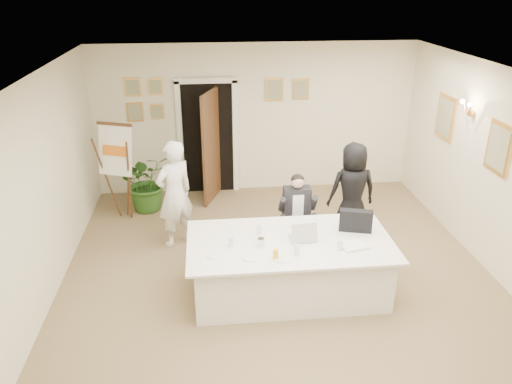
{
  "coord_description": "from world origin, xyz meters",
  "views": [
    {
      "loc": [
        -0.93,
        -5.6,
        3.88
      ],
      "look_at": [
        -0.29,
        0.6,
        1.17
      ],
      "focal_mm": 35.0,
      "sensor_mm": 36.0,
      "label": 1
    }
  ],
  "objects_px": {
    "laptop": "(303,229)",
    "laptop_bag": "(356,221)",
    "conference_table": "(289,266)",
    "paper_stack": "(354,246)",
    "flip_chart": "(121,176)",
    "standing_woman": "(352,190)",
    "potted_palm": "(147,182)",
    "seated_man": "(297,214)",
    "oj_glass": "(276,254)",
    "standing_man": "(175,194)",
    "steel_jug": "(261,242)"
  },
  "relations": [
    {
      "from": "flip_chart",
      "to": "standing_man",
      "type": "xyz_separation_m",
      "value": [
        0.94,
        -0.99,
        0.06
      ]
    },
    {
      "from": "seated_man",
      "to": "laptop",
      "type": "bearing_deg",
      "value": -107.89
    },
    {
      "from": "standing_man",
      "to": "paper_stack",
      "type": "height_order",
      "value": "standing_man"
    },
    {
      "from": "conference_table",
      "to": "steel_jug",
      "type": "bearing_deg",
      "value": -164.91
    },
    {
      "from": "paper_stack",
      "to": "steel_jug",
      "type": "xyz_separation_m",
      "value": [
        -1.15,
        0.14,
        0.04
      ]
    },
    {
      "from": "seated_man",
      "to": "oj_glass",
      "type": "distance_m",
      "value": 1.58
    },
    {
      "from": "standing_woman",
      "to": "potted_palm",
      "type": "xyz_separation_m",
      "value": [
        -3.32,
        1.31,
        -0.24
      ]
    },
    {
      "from": "potted_palm",
      "to": "oj_glass",
      "type": "distance_m",
      "value": 3.74
    },
    {
      "from": "flip_chart",
      "to": "laptop",
      "type": "xyz_separation_m",
      "value": [
        2.63,
        -2.42,
        0.13
      ]
    },
    {
      "from": "laptop",
      "to": "laptop_bag",
      "type": "distance_m",
      "value": 0.74
    },
    {
      "from": "seated_man",
      "to": "flip_chart",
      "type": "distance_m",
      "value": 3.1
    },
    {
      "from": "flip_chart",
      "to": "seated_man",
      "type": "bearing_deg",
      "value": -27.46
    },
    {
      "from": "conference_table",
      "to": "flip_chart",
      "type": "bearing_deg",
      "value": 134.85
    },
    {
      "from": "conference_table",
      "to": "standing_man",
      "type": "relative_size",
      "value": 1.55
    },
    {
      "from": "flip_chart",
      "to": "standing_woman",
      "type": "bearing_deg",
      "value": -14.65
    },
    {
      "from": "conference_table",
      "to": "laptop",
      "type": "distance_m",
      "value": 0.55
    },
    {
      "from": "steel_jug",
      "to": "standing_man",
      "type": "bearing_deg",
      "value": 125.61
    },
    {
      "from": "laptop_bag",
      "to": "oj_glass",
      "type": "relative_size",
      "value": 3.28
    },
    {
      "from": "flip_chart",
      "to": "oj_glass",
      "type": "bearing_deg",
      "value": -52.65
    },
    {
      "from": "conference_table",
      "to": "standing_man",
      "type": "distance_m",
      "value": 2.17
    },
    {
      "from": "conference_table",
      "to": "standing_woman",
      "type": "distance_m",
      "value": 1.99
    },
    {
      "from": "standing_woman",
      "to": "oj_glass",
      "type": "relative_size",
      "value": 11.91
    },
    {
      "from": "laptop",
      "to": "steel_jug",
      "type": "height_order",
      "value": "laptop"
    },
    {
      "from": "conference_table",
      "to": "paper_stack",
      "type": "xyz_separation_m",
      "value": [
        0.77,
        -0.24,
        0.4
      ]
    },
    {
      "from": "standing_woman",
      "to": "laptop",
      "type": "bearing_deg",
      "value": 50.65
    },
    {
      "from": "oj_glass",
      "to": "paper_stack",
      "type": "bearing_deg",
      "value": 10.35
    },
    {
      "from": "flip_chart",
      "to": "conference_table",
      "type": "bearing_deg",
      "value": -45.15
    },
    {
      "from": "flip_chart",
      "to": "paper_stack",
      "type": "distance_m",
      "value": 4.22
    },
    {
      "from": "flip_chart",
      "to": "steel_jug",
      "type": "bearing_deg",
      "value": -51.14
    },
    {
      "from": "standing_woman",
      "to": "laptop_bag",
      "type": "distance_m",
      "value": 1.38
    },
    {
      "from": "flip_chart",
      "to": "standing_woman",
      "type": "xyz_separation_m",
      "value": [
        3.71,
        -0.97,
        -0.01
      ]
    },
    {
      "from": "laptop_bag",
      "to": "paper_stack",
      "type": "distance_m",
      "value": 0.46
    },
    {
      "from": "flip_chart",
      "to": "laptop_bag",
      "type": "relative_size",
      "value": 3.94
    },
    {
      "from": "conference_table",
      "to": "laptop_bag",
      "type": "bearing_deg",
      "value": 10.94
    },
    {
      "from": "oj_glass",
      "to": "potted_palm",
      "type": "bearing_deg",
      "value": 119.45
    },
    {
      "from": "laptop",
      "to": "laptop_bag",
      "type": "relative_size",
      "value": 0.82
    },
    {
      "from": "laptop",
      "to": "laptop_bag",
      "type": "xyz_separation_m",
      "value": [
        0.73,
        0.13,
        0.01
      ]
    },
    {
      "from": "standing_woman",
      "to": "laptop",
      "type": "xyz_separation_m",
      "value": [
        -1.08,
        -1.46,
        0.14
      ]
    },
    {
      "from": "standing_woman",
      "to": "steel_jug",
      "type": "bearing_deg",
      "value": 41.73
    },
    {
      "from": "seated_man",
      "to": "potted_palm",
      "type": "xyz_separation_m",
      "value": [
        -2.36,
        1.77,
        -0.1
      ]
    },
    {
      "from": "potted_palm",
      "to": "laptop_bag",
      "type": "height_order",
      "value": "laptop_bag"
    },
    {
      "from": "conference_table",
      "to": "flip_chart",
      "type": "distance_m",
      "value": 3.51
    },
    {
      "from": "standing_man",
      "to": "oj_glass",
      "type": "relative_size",
      "value": 12.98
    },
    {
      "from": "standing_man",
      "to": "oj_glass",
      "type": "xyz_separation_m",
      "value": [
        1.27,
        -1.91,
        -0.0
      ]
    },
    {
      "from": "standing_man",
      "to": "laptop_bag",
      "type": "distance_m",
      "value": 2.75
    },
    {
      "from": "flip_chart",
      "to": "standing_man",
      "type": "height_order",
      "value": "standing_man"
    },
    {
      "from": "seated_man",
      "to": "laptop_bag",
      "type": "xyz_separation_m",
      "value": [
        0.61,
        -0.87,
        0.29
      ]
    },
    {
      "from": "conference_table",
      "to": "potted_palm",
      "type": "xyz_separation_m",
      "value": [
        -2.08,
        2.82,
        0.14
      ]
    },
    {
      "from": "standing_man",
      "to": "oj_glass",
      "type": "bearing_deg",
      "value": 88.1
    },
    {
      "from": "laptop",
      "to": "oj_glass",
      "type": "distance_m",
      "value": 0.64
    }
  ]
}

